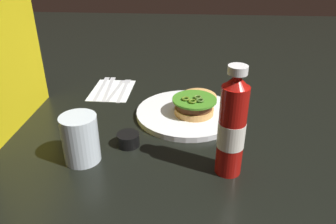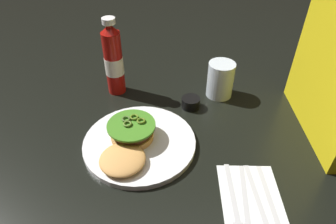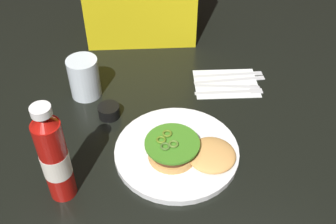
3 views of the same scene
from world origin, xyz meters
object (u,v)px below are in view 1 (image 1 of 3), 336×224
at_px(water_glass, 80,139).
at_px(condiment_cup, 128,140).
at_px(fork_utensil, 124,87).
at_px(steak_knife, 102,86).
at_px(butter_knife, 109,86).
at_px(ketchup_bottle, 232,127).
at_px(spoon_utensil, 118,86).
at_px(dinner_plate, 187,113).
at_px(napkin, 112,90).
at_px(burger_sandwich, 196,102).

relative_size(water_glass, condiment_cup, 2.01).
bearing_deg(condiment_cup, fork_utensil, 12.69).
bearing_deg(water_glass, condiment_cup, -54.42).
distance_m(condiment_cup, steak_knife, 0.39).
bearing_deg(steak_knife, condiment_cup, -155.95).
distance_m(water_glass, butter_knife, 0.43).
bearing_deg(fork_utensil, water_glass, 177.71).
bearing_deg(butter_knife, ketchup_bottle, -139.89).
relative_size(fork_utensil, butter_knife, 0.92).
distance_m(spoon_utensil, butter_knife, 0.03).
relative_size(ketchup_bottle, water_glass, 2.17).
bearing_deg(steak_knife, ketchup_bottle, -138.01).
height_order(dinner_plate, napkin, dinner_plate).
bearing_deg(water_glass, ketchup_bottle, -93.15).
bearing_deg(dinner_plate, ketchup_bottle, -159.22).
bearing_deg(spoon_utensil, fork_utensil, -112.96).
bearing_deg(spoon_utensil, burger_sandwich, -122.18).
height_order(dinner_plate, fork_utensil, dinner_plate).
distance_m(ketchup_bottle, butter_knife, 0.59).
distance_m(dinner_plate, ketchup_bottle, 0.29).
bearing_deg(dinner_plate, water_glass, 134.60).
relative_size(burger_sandwich, steak_knife, 1.01).
relative_size(water_glass, napkin, 0.63).
bearing_deg(burger_sandwich, ketchup_bottle, -165.42).
bearing_deg(dinner_plate, spoon_utensil, 52.07).
relative_size(dinner_plate, burger_sandwich, 1.42).
xyz_separation_m(ketchup_bottle, spoon_utensil, (0.45, 0.34, -0.11)).
height_order(spoon_utensil, steak_knife, same).
xyz_separation_m(ketchup_bottle, water_glass, (0.02, 0.34, -0.06)).
height_order(ketchup_bottle, steak_knife, ketchup_bottle).
xyz_separation_m(spoon_utensil, steak_knife, (-0.00, 0.06, 0.00)).
xyz_separation_m(dinner_plate, steak_knife, (0.19, 0.30, -0.00)).
height_order(condiment_cup, butter_knife, condiment_cup).
relative_size(butter_knife, steak_knife, 1.02).
xyz_separation_m(napkin, butter_knife, (0.03, 0.02, 0.00)).
bearing_deg(water_glass, napkin, 3.33).
height_order(ketchup_bottle, water_glass, ketchup_bottle).
xyz_separation_m(dinner_plate, napkin, (0.16, 0.26, -0.01)).
bearing_deg(fork_utensil, spoon_utensil, 67.04).
bearing_deg(steak_knife, dinner_plate, -122.04).
xyz_separation_m(water_glass, butter_knife, (0.43, 0.04, -0.05)).
xyz_separation_m(dinner_plate, ketchup_bottle, (-0.26, -0.10, 0.11)).
height_order(dinner_plate, ketchup_bottle, ketchup_bottle).
bearing_deg(burger_sandwich, condiment_cup, 138.27).
bearing_deg(butter_knife, napkin, -150.14).
distance_m(napkin, spoon_utensil, 0.03).
relative_size(napkin, spoon_utensil, 0.98).
bearing_deg(ketchup_bottle, spoon_utensil, 37.53).
height_order(dinner_plate, spoon_utensil, dinner_plate).
bearing_deg(butter_knife, water_glass, -174.84).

